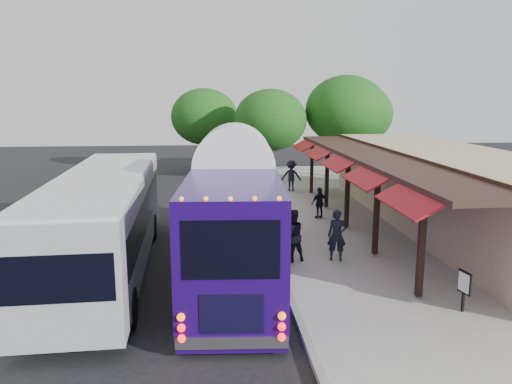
# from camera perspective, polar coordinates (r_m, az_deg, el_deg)

# --- Properties ---
(ground) EXTENTS (90.00, 90.00, 0.00)m
(ground) POSITION_cam_1_polar(r_m,az_deg,el_deg) (18.50, 2.07, -8.04)
(ground) COLOR black
(ground) RESTS_ON ground
(sidewalk) EXTENTS (10.00, 40.00, 0.15)m
(sidewalk) POSITION_cam_1_polar(r_m,az_deg,el_deg) (23.31, 13.15, -4.12)
(sidewalk) COLOR #9E9B93
(sidewalk) RESTS_ON ground
(curb) EXTENTS (0.20, 40.00, 0.16)m
(curb) POSITION_cam_1_polar(r_m,az_deg,el_deg) (22.28, 0.92, -4.52)
(curb) COLOR gray
(curb) RESTS_ON ground
(station_shelter) EXTENTS (8.15, 20.00, 3.60)m
(station_shelter) POSITION_cam_1_polar(r_m,az_deg,el_deg) (24.20, 20.96, 0.29)
(station_shelter) COLOR tan
(station_shelter) RESTS_ON ground
(coach_bus) EXTENTS (3.41, 12.72, 4.03)m
(coach_bus) POSITION_cam_1_polar(r_m,az_deg,el_deg) (17.27, -2.44, -1.95)
(coach_bus) COLOR #22085F
(coach_bus) RESTS_ON ground
(city_bus) EXTENTS (3.31, 12.85, 3.42)m
(city_bus) POSITION_cam_1_polar(r_m,az_deg,el_deg) (17.81, -16.89, -2.92)
(city_bus) COLOR gray
(city_bus) RESTS_ON ground
(ped_a) EXTENTS (0.76, 0.59, 1.86)m
(ped_a) POSITION_cam_1_polar(r_m,az_deg,el_deg) (18.22, 9.24, -4.92)
(ped_a) COLOR black
(ped_a) RESTS_ON sidewalk
(ped_b) EXTENTS (1.10, 0.97, 1.90)m
(ped_b) POSITION_cam_1_polar(r_m,az_deg,el_deg) (17.94, 4.14, -4.98)
(ped_b) COLOR black
(ped_b) RESTS_ON sidewalk
(ped_c) EXTENTS (0.96, 0.63, 1.52)m
(ped_c) POSITION_cam_1_polar(r_m,az_deg,el_deg) (24.35, 7.29, -1.25)
(ped_c) COLOR black
(ped_c) RESTS_ON sidewalk
(ped_d) EXTENTS (1.36, 0.94, 1.93)m
(ped_d) POSITION_cam_1_polar(r_m,az_deg,el_deg) (31.17, 4.05, 1.87)
(ped_d) COLOR black
(ped_d) RESTS_ON sidewalk
(sign_board) EXTENTS (0.14, 0.53, 1.17)m
(sign_board) POSITION_cam_1_polar(r_m,az_deg,el_deg) (15.00, 22.71, -9.71)
(sign_board) COLOR black
(sign_board) RESTS_ON sidewalk
(tree_left) EXTENTS (5.09, 5.09, 6.52)m
(tree_left) POSITION_cam_1_polar(r_m,az_deg,el_deg) (35.26, 1.67, 8.21)
(tree_left) COLOR #382314
(tree_left) RESTS_ON ground
(tree_mid) EXTENTS (5.85, 5.85, 7.49)m
(tree_mid) POSITION_cam_1_polar(r_m,az_deg,el_deg) (36.75, 10.25, 9.17)
(tree_mid) COLOR #382314
(tree_mid) RESTS_ON ground
(tree_right) EXTENTS (5.45, 5.45, 6.98)m
(tree_right) POSITION_cam_1_polar(r_m,az_deg,el_deg) (38.62, 11.37, 8.70)
(tree_right) COLOR #382314
(tree_right) RESTS_ON ground
(tree_far) EXTENTS (5.17, 5.17, 6.62)m
(tree_far) POSITION_cam_1_polar(r_m,az_deg,el_deg) (39.38, -5.93, 8.54)
(tree_far) COLOR #382314
(tree_far) RESTS_ON ground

